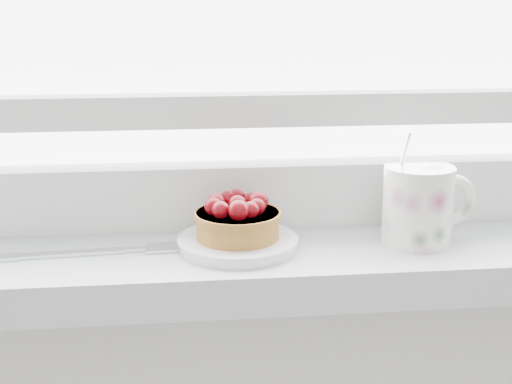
{
  "coord_description": "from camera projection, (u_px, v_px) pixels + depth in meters",
  "views": [
    {
      "loc": [
        -0.08,
        1.2,
        1.19
      ],
      "look_at": [
        -0.0,
        1.88,
        1.0
      ],
      "focal_mm": 50.0,
      "sensor_mm": 36.0,
      "label": 1
    }
  ],
  "objects": [
    {
      "name": "fork",
      "position": [
        106.0,
        251.0,
        0.72
      ],
      "size": [
        0.21,
        0.04,
        0.0
      ],
      "color": "silver",
      "rests_on": "windowsill"
    },
    {
      "name": "floral_mug",
      "position": [
        420.0,
        203.0,
        0.74
      ],
      "size": [
        0.11,
        0.08,
        0.12
      ],
      "color": "white",
      "rests_on": "windowsill"
    },
    {
      "name": "saucer",
      "position": [
        238.0,
        243.0,
        0.73
      ],
      "size": [
        0.12,
        0.12,
        0.01
      ],
      "primitive_type": "cylinder",
      "color": "white",
      "rests_on": "windowsill"
    },
    {
      "name": "raspberry_tart",
      "position": [
        237.0,
        218.0,
        0.72
      ],
      "size": [
        0.09,
        0.09,
        0.05
      ],
      "color": "brown",
      "rests_on": "saucer"
    }
  ]
}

